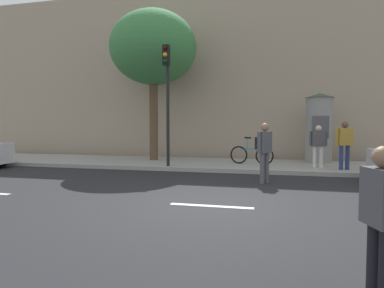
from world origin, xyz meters
The scene contains 12 objects.
ground_plane centered at (0.00, 0.00, 0.00)m, with size 80.00×80.00×0.00m, color #232326.
sidewalk_curb centered at (0.00, 7.00, 0.07)m, with size 36.00×4.00×0.15m, color #9E9B93.
lane_markings centered at (0.00, 0.00, 0.00)m, with size 25.80×0.16×0.01m.
building_backdrop centered at (0.00, 12.00, 4.23)m, with size 36.00×5.00×8.46m, color tan.
traffic_light centered at (-2.68, 5.24, 3.18)m, with size 0.24×0.45×4.53m.
poster_column centered at (3.05, 8.07, 1.62)m, with size 1.18×1.18×2.90m.
street_tree centered at (-3.99, 7.37, 5.10)m, with size 3.83×3.83×6.61m.
pedestrian_in_red_top centered at (2.30, -3.55, 0.88)m, with size 0.34×0.54×1.53m.
pedestrian_with_backpack centered at (0.98, 3.20, 1.06)m, with size 0.51×0.50×1.78m.
pedestrian_in_light_jacket centered at (2.84, 6.32, 1.08)m, with size 0.64×0.42×1.56m.
pedestrian_with_bag centered at (3.66, 5.81, 1.16)m, with size 0.62×0.43×1.70m.
bicycle_leaning centered at (0.38, 6.71, 0.54)m, with size 1.75×0.42×1.09m.
Camera 1 is at (1.32, -7.08, 1.73)m, focal length 32.03 mm.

